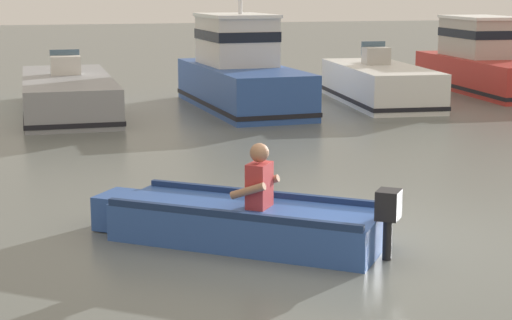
{
  "coord_description": "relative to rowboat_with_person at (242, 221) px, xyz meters",
  "views": [
    {
      "loc": [
        -3.65,
        -8.87,
        2.92
      ],
      "look_at": [
        -0.65,
        2.2,
        0.55
      ],
      "focal_mm": 58.89,
      "sensor_mm": 36.0,
      "label": 1
    }
  ],
  "objects": [
    {
      "name": "ground_plane",
      "position": [
        1.35,
        -0.24,
        -0.25
      ],
      "size": [
        120.0,
        120.0,
        0.0
      ],
      "primitive_type": "plane",
      "color": "slate"
    },
    {
      "name": "rowboat_with_person",
      "position": [
        0.0,
        0.0,
        0.0
      ],
      "size": [
        3.29,
        2.78,
        1.19
      ],
      "color": "#2D519E",
      "rests_on": "ground"
    },
    {
      "name": "moored_boat_grey",
      "position": [
        -1.44,
        11.1,
        0.16
      ],
      "size": [
        2.07,
        6.07,
        1.44
      ],
      "color": "gray",
      "rests_on": "ground"
    },
    {
      "name": "moored_boat_blue",
      "position": [
        2.69,
        10.74,
        0.6
      ],
      "size": [
        2.28,
        5.49,
        4.96
      ],
      "color": "#2D519E",
      "rests_on": "ground"
    },
    {
      "name": "moored_boat_white",
      "position": [
        6.33,
        10.66,
        0.21
      ],
      "size": [
        2.29,
        4.96,
        1.54
      ],
      "color": "white",
      "rests_on": "ground"
    },
    {
      "name": "moored_boat_red",
      "position": [
        10.27,
        12.28,
        0.53
      ],
      "size": [
        2.34,
        6.04,
        2.1
      ],
      "color": "#B72D28",
      "rests_on": "ground"
    }
  ]
}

